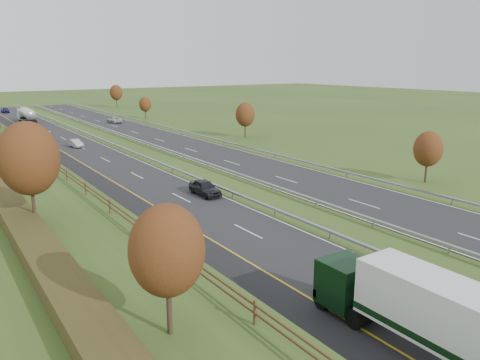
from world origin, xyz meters
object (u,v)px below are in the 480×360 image
(box_lorry, at_px, (471,332))
(road_tanker, at_px, (27,115))
(car_dark_near, at_px, (205,188))
(car_small_far, at_px, (5,110))
(car_oncoming, at_px, (114,120))
(car_silver_mid, at_px, (75,143))

(box_lorry, distance_m, road_tanker, 110.56)
(box_lorry, bearing_deg, road_tanker, 88.93)
(road_tanker, relative_size, car_dark_near, 2.39)
(road_tanker, distance_m, car_small_far, 28.05)
(car_small_far, height_order, car_oncoming, car_oncoming)
(car_dark_near, xyz_separation_m, car_silver_mid, (-3.22, 37.59, -0.16))
(road_tanker, distance_m, car_oncoming, 20.81)
(box_lorry, height_order, car_oncoming, box_lorry)
(car_silver_mid, xyz_separation_m, car_small_far, (-0.87, 68.81, 0.01))
(road_tanker, xyz_separation_m, car_oncoming, (16.86, -12.15, -1.16))
(car_dark_near, xyz_separation_m, car_small_far, (-4.08, 106.40, -0.14))
(road_tanker, height_order, car_small_far, road_tanker)
(car_silver_mid, bearing_deg, box_lorry, -99.19)
(car_dark_near, bearing_deg, car_oncoming, 79.66)
(road_tanker, distance_m, car_silver_mid, 40.81)
(box_lorry, height_order, road_tanker, box_lorry)
(car_small_far, bearing_deg, car_silver_mid, -89.03)
(car_oncoming, bearing_deg, car_silver_mid, 54.72)
(car_silver_mid, relative_size, car_oncoming, 0.81)
(box_lorry, relative_size, car_small_far, 3.60)
(road_tanker, height_order, car_dark_near, road_tanker)
(box_lorry, xyz_separation_m, car_dark_near, (5.39, 32.15, -1.49))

